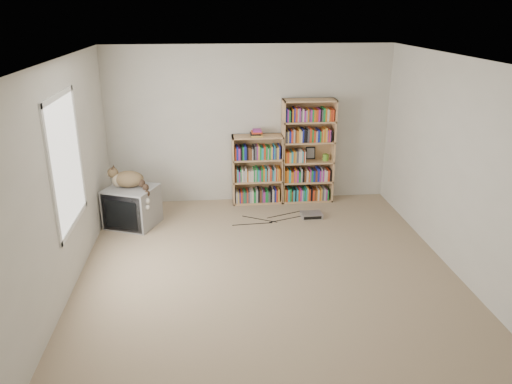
{
  "coord_description": "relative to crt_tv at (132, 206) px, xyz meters",
  "views": [
    {
      "loc": [
        -0.65,
        -5.28,
        3.01
      ],
      "look_at": [
        -0.04,
        1.0,
        0.67
      ],
      "focal_mm": 35.0,
      "sensor_mm": 36.0,
      "label": 1
    }
  ],
  "objects": [
    {
      "name": "window",
      "position": [
        -0.44,
        -1.41,
        1.11
      ],
      "size": [
        0.02,
        1.22,
        1.52
      ],
      "primitive_type": "cube",
      "color": "white",
      "rests_on": "wall_left"
    },
    {
      "name": "crt_tv",
      "position": [
        0.0,
        0.0,
        0.0
      ],
      "size": [
        0.84,
        0.81,
        0.58
      ],
      "rotation": [
        0.0,
        0.0,
        -0.39
      ],
      "color": "gray",
      "rests_on": "floor"
    },
    {
      "name": "wall_right",
      "position": [
        4.05,
        -1.61,
        0.96
      ],
      "size": [
        0.02,
        5.0,
        2.5
      ],
      "primitive_type": "cube",
      "color": "beige",
      "rests_on": "floor"
    },
    {
      "name": "wall_outlet",
      "position": [
        -0.44,
        0.34,
        0.03
      ],
      "size": [
        0.01,
        0.08,
        0.13
      ],
      "primitive_type": "cube",
      "color": "silver",
      "rests_on": "wall_left"
    },
    {
      "name": "wall_front",
      "position": [
        1.8,
        -4.11,
        0.96
      ],
      "size": [
        4.5,
        0.02,
        2.5
      ],
      "primitive_type": "cube",
      "color": "beige",
      "rests_on": "floor"
    },
    {
      "name": "floor",
      "position": [
        1.8,
        -1.61,
        -0.29
      ],
      "size": [
        4.5,
        5.0,
        0.01
      ],
      "primitive_type": "cube",
      "color": "tan",
      "rests_on": "ground"
    },
    {
      "name": "bookcase_short",
      "position": [
        1.91,
        0.75,
        0.22
      ],
      "size": [
        0.81,
        0.3,
        1.12
      ],
      "color": "tan",
      "rests_on": "floor"
    },
    {
      "name": "ceiling",
      "position": [
        1.8,
        -1.61,
        2.21
      ],
      "size": [
        4.5,
        5.0,
        0.02
      ],
      "primitive_type": "cube",
      "color": "white",
      "rests_on": "wall_back"
    },
    {
      "name": "wall_left",
      "position": [
        -0.45,
        -1.61,
        0.96
      ],
      "size": [
        0.02,
        5.0,
        2.5
      ],
      "primitive_type": "cube",
      "color": "beige",
      "rests_on": "floor"
    },
    {
      "name": "bookcase_tall",
      "position": [
        2.72,
        0.75,
        0.51
      ],
      "size": [
        0.84,
        0.3,
        1.67
      ],
      "color": "tan",
      "rests_on": "floor"
    },
    {
      "name": "book_stack",
      "position": [
        1.88,
        0.72,
        0.88
      ],
      "size": [
        0.18,
        0.23,
        0.1
      ],
      "primitive_type": "cube",
      "color": "red",
      "rests_on": "bookcase_short"
    },
    {
      "name": "green_mug",
      "position": [
        3.01,
        0.73,
        0.45
      ],
      "size": [
        0.1,
        0.1,
        0.11
      ],
      "primitive_type": "cylinder",
      "color": "#619D2C",
      "rests_on": "bookcase_tall"
    },
    {
      "name": "dvd_player",
      "position": [
        2.66,
        0.01,
        -0.25
      ],
      "size": [
        0.32,
        0.24,
        0.07
      ],
      "primitive_type": "cube",
      "rotation": [
        0.0,
        0.0,
        0.03
      ],
      "color": "#A5A5AA",
      "rests_on": "floor"
    },
    {
      "name": "wall_back",
      "position": [
        1.8,
        0.89,
        0.96
      ],
      "size": [
        4.5,
        0.02,
        2.5
      ],
      "primitive_type": "cube",
      "color": "beige",
      "rests_on": "floor"
    },
    {
      "name": "framed_print",
      "position": [
        2.79,
        0.83,
        0.5
      ],
      "size": [
        0.15,
        0.05,
        0.2
      ],
      "primitive_type": "cube",
      "rotation": [
        -0.17,
        0.0,
        0.0
      ],
      "color": "black",
      "rests_on": "bookcase_tall"
    },
    {
      "name": "floor_cables",
      "position": [
        1.73,
        -0.01,
        -0.28
      ],
      "size": [
        1.2,
        0.7,
        0.01
      ],
      "primitive_type": null,
      "color": "black",
      "rests_on": "floor"
    },
    {
      "name": "cat",
      "position": [
        0.01,
        -0.01,
        0.38
      ],
      "size": [
        0.64,
        0.51,
        0.52
      ],
      "rotation": [
        0.0,
        0.0,
        -0.07
      ],
      "color": "#352515",
      "rests_on": "crt_tv"
    }
  ]
}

